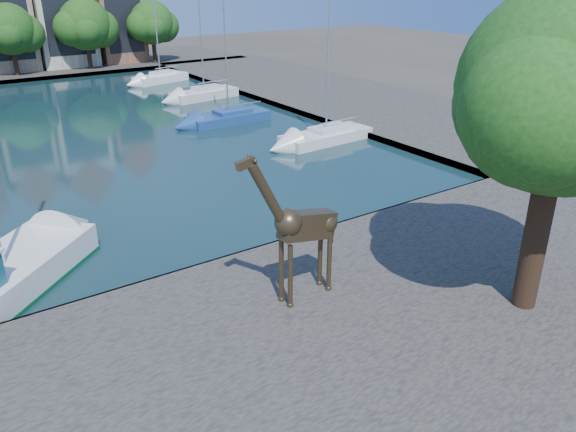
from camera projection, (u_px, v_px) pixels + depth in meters
name	position (u px, v px, depth m)	size (l,w,h in m)	color
ground	(213.00, 270.00, 22.75)	(160.00, 160.00, 0.00)	#38332B
water_basin	(61.00, 136.00, 40.89)	(38.00, 50.00, 0.08)	black
near_quay	(316.00, 355.00, 17.35)	(50.00, 14.00, 0.50)	#47433D
right_quay	(331.00, 94.00, 53.67)	(14.00, 52.00, 0.50)	#47433D
plane_tree	(566.00, 98.00, 16.76)	(8.32, 6.40, 10.62)	#332114
townhouse_east_end	(111.00, 5.00, 69.96)	(5.44, 9.18, 14.43)	brown
far_tree_mid_east	(10.00, 31.00, 59.96)	(7.02, 5.40, 7.52)	#332114
far_tree_east	(86.00, 26.00, 64.04)	(7.54, 5.80, 7.84)	#332114
far_tree_far_east	(153.00, 24.00, 68.21)	(6.76, 5.20, 7.36)	#332114
giraffe_statue	(301.00, 226.00, 18.86)	(3.94, 0.80, 5.63)	#3C2F1E
sailboat_right_a	(326.00, 134.00, 39.21)	(6.92, 2.77, 10.41)	silver
sailboat_right_b	(228.00, 115.00, 44.25)	(6.68, 2.60, 11.89)	navy
sailboat_right_c	(204.00, 92.00, 52.30)	(6.60, 3.01, 11.47)	silver
sailboat_right_d	(160.00, 77.00, 59.88)	(6.29, 3.53, 8.97)	white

